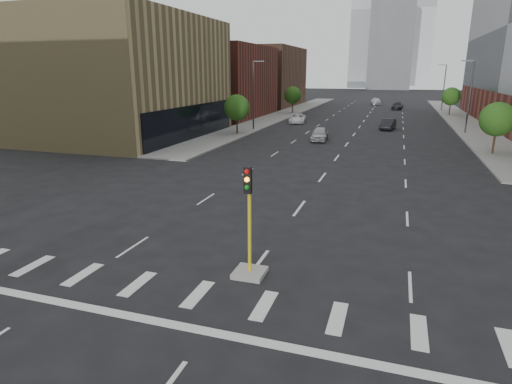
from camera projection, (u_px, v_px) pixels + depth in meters
The scene contains 21 objects.
sidewalk_left_far at pixel (286, 113), 80.76m from camera, with size 5.00×92.00×0.15m, color gray.
sidewalk_right_far at pixel (459, 119), 71.80m from camera, with size 5.00×92.00×0.15m, color gray.
building_left_mid at pixel (117, 78), 51.50m from camera, with size 20.00×24.00×14.00m, color #9F8C5A.
building_left_far_a at pixel (207, 81), 75.56m from camera, with size 20.00×22.00×12.00m, color brown.
building_left_far_b at pixel (253, 77), 99.21m from camera, with size 20.00×24.00×13.00m, color brown.
tower_left at pixel (377, 12), 202.71m from camera, with size 22.00×22.00×70.00m, color #B2B7BC.
tower_right at pixel (416, 10), 232.57m from camera, with size 20.00×20.00×80.00m, color #B2B7BC.
tower_mid at pixel (392, 37), 185.57m from camera, with size 18.00×18.00×44.00m, color slate.
median_traffic_signal at pixel (249, 253), 16.55m from camera, with size 1.20×1.20×4.40m.
streetlight_right_a at pixel (469, 94), 53.55m from camera, with size 1.60×0.22×9.07m.
streetlight_right_b at pixel (444, 85), 85.57m from camera, with size 1.60×0.22×9.07m.
streetlight_left at pixel (254, 93), 56.99m from camera, with size 1.60×0.22×9.07m.
tree_left_near at pixel (237, 108), 53.03m from camera, with size 3.20×3.20×4.85m.
tree_left_far at pixel (293, 95), 80.47m from camera, with size 3.20×3.20×4.85m.
tree_right_near at pixel (497, 119), 40.10m from camera, with size 3.20×3.20×4.85m.
tree_right_far at pixel (451, 96), 76.68m from camera, with size 3.20×3.20×4.85m.
car_near_left at pixel (320, 134), 49.30m from camera, with size 1.83×4.56×1.55m, color #9F9FA3.
car_mid_right at pixel (388, 124), 58.73m from camera, with size 1.56×4.47×1.47m, color black.
car_far_left at pixel (298, 118), 66.23m from camera, with size 2.33×5.04×1.40m, color silver.
car_deep_right at pixel (397, 106), 89.54m from camera, with size 2.10×5.16×1.50m, color black.
car_distant at pixel (376, 101), 102.28m from camera, with size 2.02×5.02×1.71m, color silver.
Camera 1 is at (4.98, -5.48, 7.74)m, focal length 30.00 mm.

